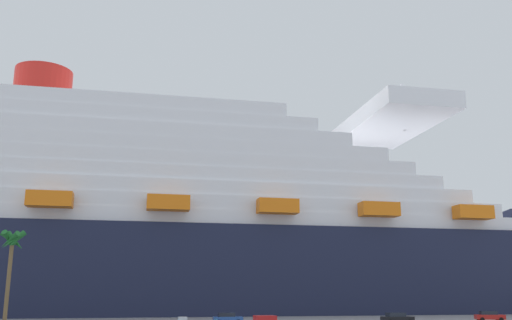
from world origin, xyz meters
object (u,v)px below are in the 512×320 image
at_px(cruise_ship, 150,230).
at_px(parked_car_red_hatchback, 489,316).
at_px(parked_car_black_coupe, 397,318).
at_px(parked_car_blue_suv, 227,318).
at_px(palm_tree, 12,249).

xyz_separation_m(cruise_ship, parked_car_red_hatchback, (56.33, -35.79, -16.76)).
height_order(cruise_ship, parked_car_black_coupe, cruise_ship).
bearing_deg(parked_car_blue_suv, parked_car_red_hatchback, 5.02).
relative_size(palm_tree, parked_car_red_hatchback, 2.56).
bearing_deg(parked_car_black_coupe, cruise_ship, 133.62).
xyz_separation_m(palm_tree, parked_car_blue_suv, (26.36, 14.03, -8.67)).
bearing_deg(cruise_ship, parked_car_blue_suv, -68.92).
distance_m(cruise_ship, parked_car_blue_suv, 45.43).
xyz_separation_m(palm_tree, parked_car_black_coupe, (50.70, 11.96, -8.67)).
xyz_separation_m(cruise_ship, parked_car_blue_suv, (15.19, -39.40, -16.76)).
bearing_deg(parked_car_blue_suv, palm_tree, -151.99).
bearing_deg(palm_tree, parked_car_black_coupe, 13.28).
relative_size(parked_car_red_hatchback, parked_car_blue_suv, 1.05).
height_order(parked_car_red_hatchback, parked_car_black_coupe, same).
bearing_deg(parked_car_red_hatchback, parked_car_blue_suv, -174.98).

